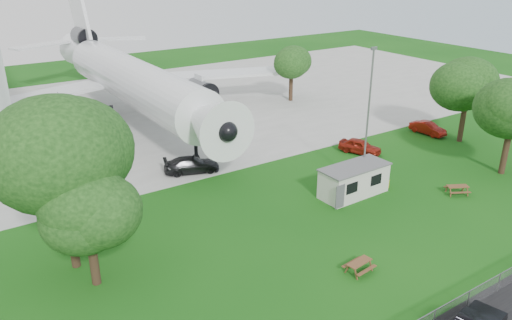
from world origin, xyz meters
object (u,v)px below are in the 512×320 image
airliner (129,78)px  picnic_east (456,194)px  picnic_west (359,272)px  site_cabin (354,180)px

airliner → picnic_east: bearing=-66.4°
airliner → picnic_west: (0.45, -39.23, -5.27)m
site_cabin → picnic_west: bearing=-131.9°
site_cabin → picnic_west: site_cabin is taller
site_cabin → picnic_west: size_ratio=3.77×
site_cabin → picnic_east: size_ratio=3.77×
site_cabin → picnic_east: 8.98m
site_cabin → picnic_west: (-7.61, -8.49, -1.31)m
site_cabin → picnic_east: (7.45, -4.84, -1.31)m
airliner → site_cabin: bearing=-75.3°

